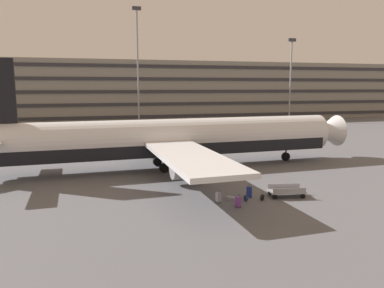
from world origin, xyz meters
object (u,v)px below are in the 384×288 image
(suitcase_black, at_px, (232,198))
(suitcase_navy, at_px, (238,202))
(baggage_cart, at_px, (286,191))
(suitcase_purple, at_px, (249,192))
(backpack_scuffed, at_px, (246,198))
(suitcase_red, at_px, (218,197))
(airliner, at_px, (169,139))
(backpack_small, at_px, (262,198))

(suitcase_black, bearing_deg, suitcase_navy, -95.93)
(suitcase_black, bearing_deg, baggage_cart, -4.21)
(suitcase_purple, distance_m, backpack_scuffed, 1.02)
(suitcase_black, bearing_deg, suitcase_red, -163.86)
(backpack_scuffed, distance_m, baggage_cart, 3.34)
(suitcase_black, xyz_separation_m, baggage_cart, (4.18, -0.31, 0.31))
(backpack_scuffed, bearing_deg, suitcase_purple, 53.89)
(airliner, distance_m, suitcase_navy, 13.32)
(suitcase_black, xyz_separation_m, backpack_small, (2.05, -0.68, 0.10))
(suitcase_purple, bearing_deg, suitcase_navy, -131.43)
(suitcase_purple, relative_size, baggage_cart, 0.28)
(airliner, relative_size, backpack_scuffed, 76.41)
(suitcase_black, distance_m, suitcase_red, 1.21)
(airliner, height_order, suitcase_purple, airliner)
(suitcase_navy, distance_m, backpack_scuffed, 1.46)
(backpack_scuffed, height_order, baggage_cart, baggage_cart)
(suitcase_red, bearing_deg, suitcase_black, 16.14)
(suitcase_black, relative_size, backpack_small, 1.61)
(suitcase_red, bearing_deg, suitcase_purple, 12.05)
(suitcase_purple, height_order, backpack_scuffed, suitcase_purple)
(suitcase_black, distance_m, backpack_small, 2.16)
(suitcase_purple, distance_m, suitcase_black, 1.50)
(suitcase_purple, relative_size, backpack_small, 1.87)
(backpack_small, bearing_deg, suitcase_purple, 123.34)
(airliner, xyz_separation_m, backpack_small, (4.23, -12.00, -2.70))
(suitcase_purple, height_order, baggage_cart, suitcase_purple)
(airliner, distance_m, backpack_small, 13.00)
(suitcase_purple, bearing_deg, airliner, 108.12)
(suitcase_black, xyz_separation_m, suitcase_navy, (-0.17, -1.61, 0.27))
(suitcase_purple, bearing_deg, baggage_cart, -11.00)
(airliner, height_order, suitcase_black, airliner)
(suitcase_navy, height_order, backpack_scuffed, suitcase_navy)
(airliner, xyz_separation_m, suitcase_purple, (3.63, -11.09, -2.47))
(suitcase_purple, xyz_separation_m, suitcase_black, (-1.45, -0.22, -0.32))
(suitcase_black, height_order, baggage_cart, baggage_cart)
(airliner, height_order, suitcase_navy, airliner)
(suitcase_navy, height_order, backpack_small, suitcase_navy)
(suitcase_red, relative_size, baggage_cart, 0.26)
(baggage_cart, bearing_deg, suitcase_purple, 169.00)
(suitcase_black, xyz_separation_m, suitcase_red, (-1.13, -0.33, 0.27))
(backpack_scuffed, height_order, backpack_small, backpack_scuffed)
(airliner, relative_size, suitcase_purple, 42.04)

